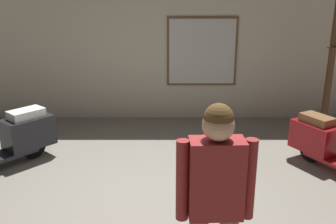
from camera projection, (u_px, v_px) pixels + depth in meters
ground_plane at (148, 200)px, 4.61m from camera, size 60.00×60.00×0.00m
showroom_back_wall at (156, 32)px, 7.19m from camera, size 18.00×0.24×3.37m
lamppost at (333, 54)px, 6.20m from camera, size 0.28×0.28×2.92m
visitor_1 at (216, 198)px, 2.76m from camera, size 0.58×0.28×1.71m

